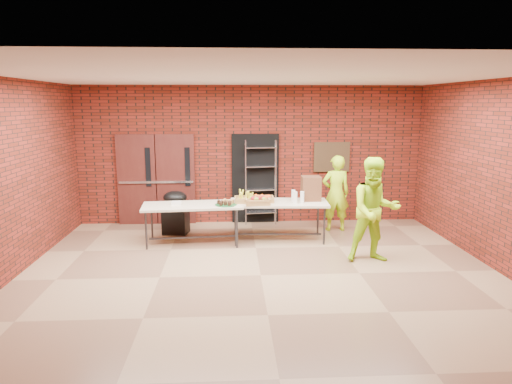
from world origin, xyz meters
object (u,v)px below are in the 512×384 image
wire_rack (261,183)px  table_left (193,208)px  coffee_dispenser (311,188)px  volunteer_woman (336,193)px  volunteer_man (375,210)px  covered_grill (176,212)px  table_right (279,205)px

wire_rack → table_left: wire_rack is taller
wire_rack → coffee_dispenser: size_ratio=3.90×
volunteer_woman → volunteer_man: size_ratio=0.90×
covered_grill → coffee_dispenser: bearing=-0.2°
volunteer_woman → table_right: bearing=26.7°
wire_rack → table_left: bearing=-140.6°
wire_rack → coffee_dispenser: (0.95, -1.27, 0.09)m
table_left → coffee_dispenser: size_ratio=4.04×
covered_grill → wire_rack: bearing=31.6°
table_left → volunteer_woman: volunteer_woman is taller
covered_grill → volunteer_man: size_ratio=0.50×
coffee_dispenser → covered_grill: bearing=169.2°
coffee_dispenser → table_right: bearing=-170.7°
covered_grill → table_right: bearing=-6.2°
table_right → coffee_dispenser: (0.68, 0.11, 0.32)m
wire_rack → covered_grill: 2.09m
coffee_dispenser → volunteer_woman: (0.66, 0.59, -0.23)m
wire_rack → volunteer_woman: bearing=-29.5°
covered_grill → volunteer_man: (3.73, -1.99, 0.47)m
table_right → covered_grill: covered_grill is taller
volunteer_woman → volunteer_man: bearing=95.3°
table_left → volunteer_woman: bearing=10.4°
coffee_dispenser → volunteer_woman: volunteer_woman is taller
table_left → volunteer_woman: 3.19m
table_right → covered_grill: bearing=166.4°
volunteer_woman → volunteer_man: volunteer_man is taller
table_right → volunteer_man: size_ratio=1.09×
table_right → volunteer_man: (1.56, -1.34, 0.19)m
wire_rack → table_right: (0.28, -1.38, -0.23)m
volunteer_woman → covered_grill: bearing=-0.2°
wire_rack → volunteer_woman: 1.76m
covered_grill → volunteer_man: bearing=-17.5°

